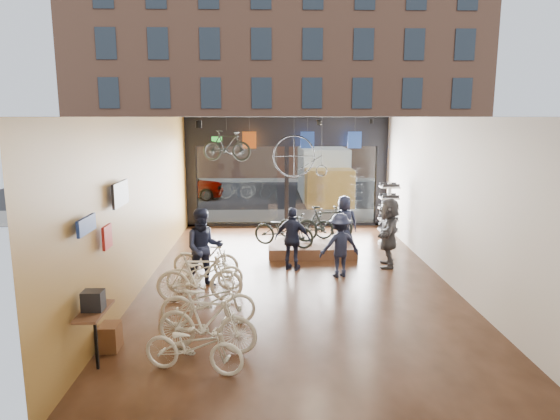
{
  "coord_description": "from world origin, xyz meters",
  "views": [
    {
      "loc": [
        -0.66,
        -11.38,
        3.79
      ],
      "look_at": [
        -0.35,
        1.4,
        1.41
      ],
      "focal_mm": 32.0,
      "sensor_mm": 36.0,
      "label": 1
    }
  ],
  "objects_px": {
    "customer_3": "(340,245)",
    "floor_bike_2": "(208,301)",
    "customer_1": "(204,248)",
    "floor_bike_1": "(207,321)",
    "floor_bike_5": "(206,259)",
    "sunglasses_rack": "(388,214)",
    "hung_bike": "(227,146)",
    "customer_2": "(293,239)",
    "display_bike_left": "(284,230)",
    "customer_4": "(344,223)",
    "floor_bike_4": "(205,272)",
    "street_car": "(180,184)",
    "floor_bike_3": "(200,277)",
    "customer_5": "(388,233)",
    "display_bike_right": "(306,224)",
    "floor_bike_0": "(194,346)",
    "display_platform": "(311,247)",
    "penny_farthing": "(303,158)",
    "display_bike_mid": "(325,224)",
    "box_truck": "(324,175)"
  },
  "relations": [
    {
      "from": "floor_bike_1",
      "to": "floor_bike_0",
      "type": "bearing_deg",
      "value": -175.45
    },
    {
      "from": "customer_2",
      "to": "hung_bike",
      "type": "bearing_deg",
      "value": -39.99
    },
    {
      "from": "floor_bike_2",
      "to": "display_platform",
      "type": "relative_size",
      "value": 0.72
    },
    {
      "from": "floor_bike_2",
      "to": "customer_2",
      "type": "xyz_separation_m",
      "value": [
        1.73,
        3.37,
        0.34
      ]
    },
    {
      "from": "hung_bike",
      "to": "customer_3",
      "type": "bearing_deg",
      "value": -126.32
    },
    {
      "from": "floor_bike_1",
      "to": "floor_bike_5",
      "type": "height_order",
      "value": "floor_bike_1"
    },
    {
      "from": "floor_bike_0",
      "to": "floor_bike_3",
      "type": "height_order",
      "value": "floor_bike_3"
    },
    {
      "from": "box_truck",
      "to": "customer_2",
      "type": "distance_m",
      "value": 10.45
    },
    {
      "from": "street_car",
      "to": "box_truck",
      "type": "distance_m",
      "value": 6.78
    },
    {
      "from": "display_bike_right",
      "to": "customer_3",
      "type": "distance_m",
      "value": 2.74
    },
    {
      "from": "floor_bike_4",
      "to": "customer_2",
      "type": "height_order",
      "value": "customer_2"
    },
    {
      "from": "display_bike_mid",
      "to": "hung_bike",
      "type": "bearing_deg",
      "value": 48.29
    },
    {
      "from": "customer_3",
      "to": "floor_bike_2",
      "type": "bearing_deg",
      "value": 31.36
    },
    {
      "from": "floor_bike_2",
      "to": "penny_farthing",
      "type": "xyz_separation_m",
      "value": [
        2.25,
        7.45,
        2.04
      ]
    },
    {
      "from": "sunglasses_rack",
      "to": "hung_bike",
      "type": "relative_size",
      "value": 1.19
    },
    {
      "from": "floor_bike_3",
      "to": "floor_bike_4",
      "type": "xyz_separation_m",
      "value": [
        0.03,
        0.63,
        -0.1
      ]
    },
    {
      "from": "box_truck",
      "to": "customer_1",
      "type": "xyz_separation_m",
      "value": [
        -4.01,
        -11.5,
        -0.3
      ]
    },
    {
      "from": "street_car",
      "to": "customer_3",
      "type": "height_order",
      "value": "customer_3"
    },
    {
      "from": "floor_bike_4",
      "to": "street_car",
      "type": "bearing_deg",
      "value": 3.44
    },
    {
      "from": "floor_bike_0",
      "to": "floor_bike_1",
      "type": "relative_size",
      "value": 0.92
    },
    {
      "from": "floor_bike_2",
      "to": "hung_bike",
      "type": "distance_m",
      "value": 7.27
    },
    {
      "from": "display_bike_mid",
      "to": "display_platform",
      "type": "bearing_deg",
      "value": 89.85
    },
    {
      "from": "display_bike_left",
      "to": "floor_bike_2",
      "type": "bearing_deg",
      "value": -173.57
    },
    {
      "from": "customer_5",
      "to": "floor_bike_2",
      "type": "bearing_deg",
      "value": -36.25
    },
    {
      "from": "customer_1",
      "to": "customer_3",
      "type": "height_order",
      "value": "customer_1"
    },
    {
      "from": "customer_3",
      "to": "floor_bike_1",
      "type": "bearing_deg",
      "value": 41.4
    },
    {
      "from": "display_bike_left",
      "to": "customer_3",
      "type": "height_order",
      "value": "customer_3"
    },
    {
      "from": "display_bike_right",
      "to": "display_bike_mid",
      "type": "bearing_deg",
      "value": -116.76
    },
    {
      "from": "display_platform",
      "to": "sunglasses_rack",
      "type": "bearing_deg",
      "value": 18.86
    },
    {
      "from": "floor_bike_4",
      "to": "display_bike_left",
      "type": "relative_size",
      "value": 0.96
    },
    {
      "from": "floor_bike_0",
      "to": "customer_4",
      "type": "bearing_deg",
      "value": -11.27
    },
    {
      "from": "floor_bike_3",
      "to": "display_bike_mid",
      "type": "distance_m",
      "value": 4.95
    },
    {
      "from": "customer_2",
      "to": "floor_bike_1",
      "type": "bearing_deg",
      "value": 91.18
    },
    {
      "from": "floor_bike_1",
      "to": "customer_2",
      "type": "bearing_deg",
      "value": -6.26
    },
    {
      "from": "customer_2",
      "to": "sunglasses_rack",
      "type": "bearing_deg",
      "value": -119.39
    },
    {
      "from": "floor_bike_3",
      "to": "customer_5",
      "type": "distance_m",
      "value": 5.12
    },
    {
      "from": "floor_bike_5",
      "to": "customer_1",
      "type": "distance_m",
      "value": 0.74
    },
    {
      "from": "floor_bike_4",
      "to": "display_bike_right",
      "type": "xyz_separation_m",
      "value": [
        2.49,
        3.67,
        0.29
      ]
    },
    {
      "from": "floor_bike_1",
      "to": "customer_3",
      "type": "height_order",
      "value": "customer_3"
    },
    {
      "from": "display_platform",
      "to": "customer_2",
      "type": "relative_size",
      "value": 1.51
    },
    {
      "from": "customer_5",
      "to": "floor_bike_0",
      "type": "bearing_deg",
      "value": -25.11
    },
    {
      "from": "display_bike_left",
      "to": "customer_4",
      "type": "height_order",
      "value": "customer_4"
    },
    {
      "from": "floor_bike_2",
      "to": "penny_farthing",
      "type": "height_order",
      "value": "penny_farthing"
    },
    {
      "from": "display_bike_left",
      "to": "sunglasses_rack",
      "type": "xyz_separation_m",
      "value": [
        3.18,
        1.28,
        0.18
      ]
    },
    {
      "from": "display_platform",
      "to": "customer_2",
      "type": "xyz_separation_m",
      "value": [
        -0.6,
        -1.63,
        0.65
      ]
    },
    {
      "from": "floor_bike_3",
      "to": "display_bike_right",
      "type": "xyz_separation_m",
      "value": [
        2.52,
        4.3,
        0.19
      ]
    },
    {
      "from": "floor_bike_3",
      "to": "penny_farthing",
      "type": "relative_size",
      "value": 1.05
    },
    {
      "from": "floor_bike_1",
      "to": "floor_bike_5",
      "type": "distance_m",
      "value": 3.83
    },
    {
      "from": "customer_2",
      "to": "penny_farthing",
      "type": "bearing_deg",
      "value": -75.92
    },
    {
      "from": "display_bike_right",
      "to": "floor_bike_4",
      "type": "bearing_deg",
      "value": 157.15
    }
  ]
}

